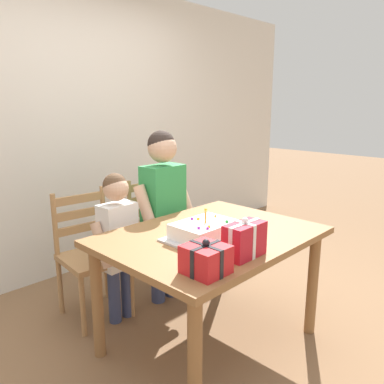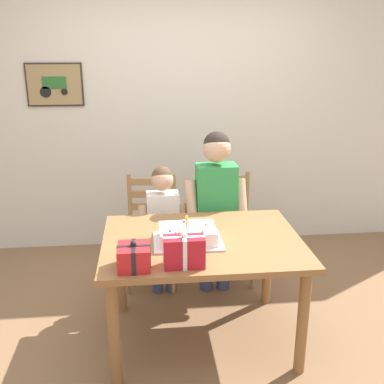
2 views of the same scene
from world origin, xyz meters
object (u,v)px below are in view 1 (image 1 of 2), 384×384
birthday_cake (204,231)px  gift_box_beside_cake (206,259)px  gift_box_red_large (244,240)px  child_older (163,200)px  dining_table (211,249)px  chair_left (91,254)px  child_younger (118,233)px  chair_right (159,233)px

birthday_cake → gift_box_beside_cake: bearing=-136.8°
gift_box_red_large → child_older: (0.34, 1.02, -0.03)m
gift_box_red_large → birthday_cake: bearing=81.1°
gift_box_red_large → gift_box_beside_cake: size_ratio=1.22×
dining_table → gift_box_beside_cake: size_ratio=6.62×
chair_left → child_older: child_older is taller
dining_table → chair_left: size_ratio=1.41×
child_younger → birthday_cake: bearing=-79.3°
gift_box_red_large → child_older: bearing=71.3°
chair_right → chair_left: bearing=-180.0°
gift_box_red_large → chair_left: size_ratio=0.26×
birthday_cake → dining_table: bearing=19.5°
gift_box_red_large → gift_box_beside_cake: 0.29m
birthday_cake → chair_left: birthday_cake is taller
chair_left → child_younger: (0.09, -0.22, 0.19)m
chair_right → child_younger: (-0.56, -0.22, 0.19)m
chair_right → child_younger: child_younger is taller
gift_box_beside_cake → child_older: (0.63, 1.01, -0.01)m
dining_table → child_younger: (-0.23, 0.66, -0.00)m
gift_box_red_large → chair_right: (0.48, 1.23, -0.38)m
chair_right → child_younger: 0.63m
gift_box_beside_cake → dining_table: bearing=38.9°
dining_table → gift_box_beside_cake: gift_box_beside_cake is taller
gift_box_red_large → chair_right: 1.38m
chair_right → child_younger: bearing=-159.0°
gift_box_red_large → chair_right: size_ratio=0.26×
dining_table → child_younger: 0.69m
chair_right → dining_table: bearing=-110.8°
gift_box_red_large → child_younger: (-0.08, 1.02, -0.19)m
birthday_cake → gift_box_beside_cake: 0.46m
chair_left → gift_box_beside_cake: bearing=-95.2°
birthday_cake → child_younger: child_younger is taller
gift_box_beside_cake → child_younger: size_ratio=0.18×
child_younger → dining_table: bearing=-70.6°
birthday_cake → gift_box_red_large: bearing=-98.9°
chair_left → chair_right: same height
birthday_cake → child_younger: size_ratio=0.41×
gift_box_red_large → child_younger: size_ratio=0.22×
child_older → gift_box_red_large: bearing=-108.7°
gift_box_beside_cake → child_younger: 1.04m
gift_box_red_large → chair_left: bearing=98.0°
gift_box_red_large → chair_left: 1.30m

